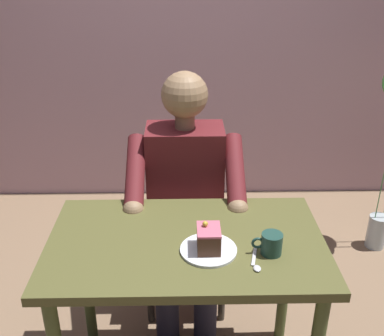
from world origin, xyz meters
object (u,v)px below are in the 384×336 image
seated_person (185,200)px  coffee_cup (271,243)px  cake_slice (209,239)px  dessert_spoon (256,263)px  dining_table (186,263)px  chair (185,209)px

seated_person → coffee_cup: (-0.30, 0.54, 0.13)m
cake_slice → dessert_spoon: bearing=154.2°
coffee_cup → dessert_spoon: bearing=44.6°
coffee_cup → dessert_spoon: (0.06, 0.06, -0.04)m
dining_table → seated_person: size_ratio=0.83×
seated_person → cake_slice: 0.55m
dining_table → chair: chair is taller
dining_table → chair: size_ratio=1.13×
dining_table → chair: bearing=-90.0°
cake_slice → dessert_spoon: 0.18m
chair → dessert_spoon: size_ratio=6.43×
chair → coffee_cup: chair is taller
dining_table → chair: (0.00, -0.62, -0.13)m
coffee_cup → chair: bearing=-67.1°
seated_person → cake_slice: (-0.08, 0.52, 0.14)m
dessert_spoon → dining_table: bearing=-31.9°
chair → coffee_cup: (-0.30, 0.71, 0.28)m
chair → cake_slice: (-0.08, 0.70, 0.29)m
dining_table → dessert_spoon: bearing=148.1°
chair → seated_person: size_ratio=0.73×
seated_person → cake_slice: seated_person is taller
coffee_cup → dessert_spoon: coffee_cup is taller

